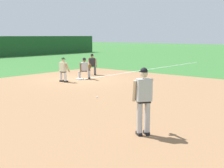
% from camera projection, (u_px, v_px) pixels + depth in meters
% --- Properties ---
extents(ground_plane, '(160.00, 160.00, 0.00)m').
position_uv_depth(ground_plane, '(80.00, 80.00, 19.12)').
color(ground_plane, '#336B2D').
extents(infield_dirt_patch, '(18.00, 18.00, 0.01)m').
position_uv_depth(infield_dirt_patch, '(99.00, 97.00, 13.81)').
color(infield_dirt_patch, '#936B47').
rests_on(infield_dirt_patch, ground).
extents(foul_line_stripe, '(16.42, 0.10, 0.00)m').
position_uv_depth(foul_line_stripe, '(152.00, 69.00, 25.34)').
color(foul_line_stripe, white).
rests_on(foul_line_stripe, ground).
extents(first_base_bag, '(0.38, 0.38, 0.09)m').
position_uv_depth(first_base_bag, '(80.00, 79.00, 19.12)').
color(first_base_bag, white).
rests_on(first_base_bag, ground).
extents(baseball, '(0.07, 0.07, 0.07)m').
position_uv_depth(baseball, '(97.00, 97.00, 13.56)').
color(baseball, white).
rests_on(baseball, ground).
extents(pitcher, '(0.84, 0.56, 1.86)m').
position_uv_depth(pitcher, '(144.00, 97.00, 8.38)').
color(pitcher, black).
rests_on(pitcher, ground).
extents(first_baseman, '(0.72, 1.09, 1.34)m').
position_uv_depth(first_baseman, '(85.00, 67.00, 19.33)').
color(first_baseman, black).
rests_on(first_baseman, ground).
extents(baserunner, '(0.46, 0.61, 1.46)m').
position_uv_depth(baserunner, '(63.00, 69.00, 18.11)').
color(baserunner, black).
rests_on(baserunner, ground).
extents(umpire, '(0.68, 0.66, 1.46)m').
position_uv_depth(umpire, '(92.00, 63.00, 21.39)').
color(umpire, black).
rests_on(umpire, ground).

